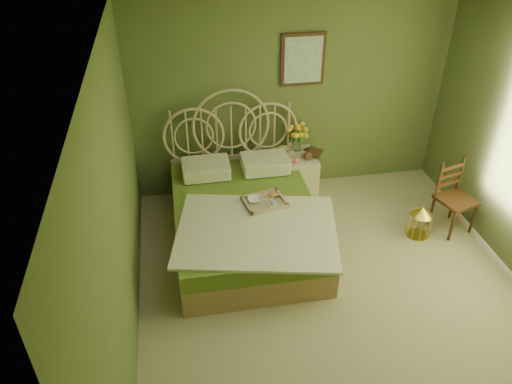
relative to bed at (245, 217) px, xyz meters
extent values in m
plane|color=tan|center=(0.78, -1.13, -0.32)|extent=(4.50, 4.50, 0.00)
plane|color=silver|center=(0.78, -1.13, 2.28)|extent=(4.50, 4.50, 0.00)
plane|color=#596837|center=(0.78, 1.12, 0.98)|extent=(4.00, 0.00, 4.00)
plane|color=#596837|center=(-1.22, -1.13, 0.98)|extent=(0.00, 4.50, 4.50)
cube|color=#3C2010|center=(0.90, 1.09, 1.43)|extent=(0.54, 0.03, 0.64)
cube|color=silver|center=(0.90, 1.08, 1.43)|extent=(0.46, 0.01, 0.56)
cube|color=tan|center=(0.00, -0.06, -0.16)|extent=(1.57, 2.09, 0.31)
cube|color=olive|center=(0.00, -0.06, 0.10)|extent=(1.57, 2.09, 0.21)
cube|color=white|center=(0.05, -0.53, 0.22)|extent=(1.87, 1.57, 0.03)
cube|color=white|center=(-0.37, 0.67, 0.30)|extent=(0.57, 0.42, 0.17)
cube|color=white|center=(0.36, 0.67, 0.30)|extent=(0.57, 0.42, 0.17)
cube|color=tan|center=(0.21, -0.09, 0.22)|extent=(0.51, 0.43, 0.04)
ellipsoid|color=#B77A38|center=(0.33, 0.00, 0.27)|extent=(0.12, 0.07, 0.05)
cube|color=beige|center=(0.80, 0.85, -0.03)|extent=(0.53, 0.53, 0.58)
cylinder|color=silver|center=(0.85, 0.98, 0.35)|extent=(0.10, 0.10, 0.18)
ellipsoid|color=tan|center=(0.65, 0.96, 0.31)|extent=(0.21, 0.11, 0.10)
sphere|color=#E16E57|center=(0.69, 0.69, 0.30)|extent=(0.07, 0.07, 0.07)
sphere|color=#E16E57|center=(0.77, 0.67, 0.30)|extent=(0.07, 0.07, 0.07)
cube|color=#3C2010|center=(2.48, -0.23, 0.10)|extent=(0.48, 0.48, 0.04)
cylinder|color=#3C2010|center=(2.31, -0.39, -0.11)|extent=(0.03, 0.03, 0.42)
cylinder|color=#3C2010|center=(2.65, -0.39, -0.11)|extent=(0.03, 0.03, 0.42)
cylinder|color=#3C2010|center=(2.31, -0.06, -0.11)|extent=(0.03, 0.03, 0.42)
cylinder|color=#3C2010|center=(2.65, -0.06, -0.11)|extent=(0.03, 0.03, 0.42)
cube|color=#3C2010|center=(2.48, -0.06, 0.33)|extent=(0.33, 0.13, 0.46)
cylinder|color=gold|center=(2.05, -0.28, -0.31)|extent=(0.26, 0.26, 0.01)
cylinder|color=gold|center=(2.05, -0.28, -0.17)|extent=(0.26, 0.26, 0.29)
cone|color=gold|center=(2.05, -0.28, 0.03)|extent=(0.26, 0.26, 0.10)
imported|color=#381E0F|center=(0.98, 0.87, 0.27)|extent=(0.24, 0.26, 0.02)
imported|color=#472819|center=(0.98, 0.87, 0.29)|extent=(0.27, 0.29, 0.02)
imported|color=white|center=(0.11, -0.04, 0.26)|extent=(0.17, 0.17, 0.04)
imported|color=white|center=(0.29, -0.15, 0.28)|extent=(0.08, 0.08, 0.07)
camera|label=1|loc=(-0.67, -4.54, 3.44)|focal=35.00mm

